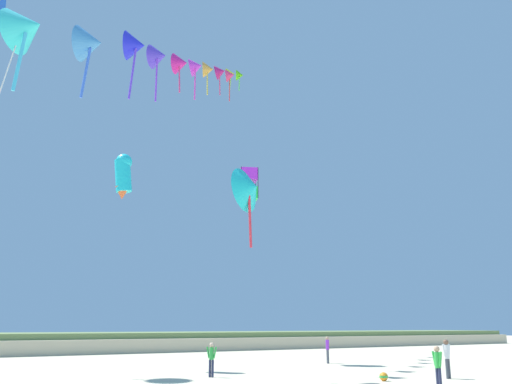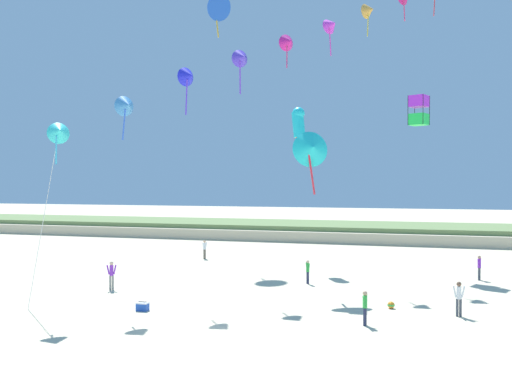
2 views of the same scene
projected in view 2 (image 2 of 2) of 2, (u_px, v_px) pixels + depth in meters
ground_plane at (195, 336)px, 22.67m from camera, size 240.00×240.00×0.00m
dune_ridge at (335, 231)px, 63.32m from camera, size 120.00×13.21×1.68m
person_near_left at (459, 296)px, 25.94m from camera, size 0.59×0.23×1.68m
person_near_right at (308, 270)px, 34.35m from camera, size 0.37×0.48×1.53m
person_mid_center at (479, 266)px, 35.65m from camera, size 0.31×0.55×1.63m
person_far_left at (112, 273)px, 32.42m from camera, size 0.58×0.34×1.72m
person_far_right at (365, 305)px, 24.31m from camera, size 0.21×0.55×1.56m
person_far_center at (205, 248)px, 45.69m from camera, size 0.26×0.55×1.59m
kite_banner_string at (332, 25)px, 37.84m from camera, size 25.48×30.63×26.59m
large_kite_low_lead at (217, 7)px, 47.54m from camera, size 2.62×2.73×3.89m
large_kite_mid_trail at (419, 110)px, 39.71m from camera, size 1.57×1.57×2.17m
large_kite_high_solo at (312, 148)px, 31.87m from camera, size 2.39×1.90×3.87m
large_kite_outer_drift at (298, 124)px, 41.98m from camera, size 1.37×1.24×2.79m
beach_cooler at (143, 306)px, 27.15m from camera, size 0.58×0.41×0.46m
beach_ball at (391, 305)px, 27.61m from camera, size 0.36×0.36×0.36m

